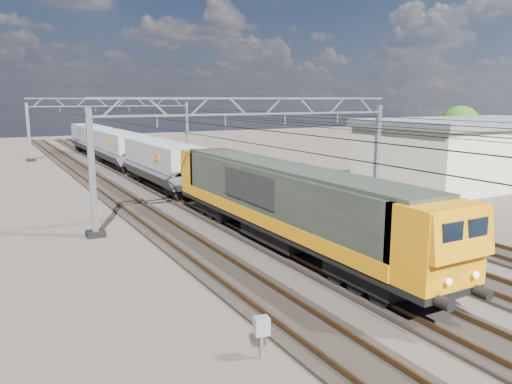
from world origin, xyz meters
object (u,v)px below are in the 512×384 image
locomotive (283,200)px  hopper_wagon_lead (163,161)px  trackside_cabinet (262,327)px  catenary_gantry_mid (256,152)px  hopper_wagon_mid (118,146)px  hopper_wagon_third (91,137)px  industrial_shed (473,151)px  catenary_gantry_far (113,125)px  tree_far (463,128)px

locomotive → hopper_wagon_lead: bearing=90.0°
trackside_cabinet → catenary_gantry_mid: bearing=71.7°
locomotive → hopper_wagon_mid: locomotive is taller
hopper_wagon_lead → hopper_wagon_third: same height
catenary_gantry_mid → industrial_shed: (22.00, 2.00, -1.18)m
hopper_wagon_mid → industrial_shed: 33.69m
hopper_wagon_lead → hopper_wagon_third: size_ratio=1.00×
locomotive → hopper_wagon_third: bearing=90.0°
industrial_shed → hopper_wagon_third: bearing=122.4°
catenary_gantry_far → hopper_wagon_third: catenary_gantry_far is taller
catenary_gantry_mid → industrial_shed: 22.12m
industrial_shed → tree_far: size_ratio=2.94×
catenary_gantry_mid → hopper_wagon_mid: catenary_gantry_mid is taller
catenary_gantry_far → industrial_shed: 40.51m
trackside_cabinet → locomotive: bearing=65.1°
locomotive → industrial_shed: size_ratio=1.13×
hopper_wagon_third → trackside_cabinet: size_ratio=10.67×
trackside_cabinet → industrial_shed: size_ratio=0.07×
catenary_gantry_far → trackside_cabinet: bearing=-99.0°
locomotive → hopper_wagon_mid: 31.90m
tree_far → locomotive: bearing=-153.6°
hopper_wagon_lead → hopper_wagon_mid: 14.20m
locomotive → hopper_wagon_mid: size_ratio=1.62×
hopper_wagon_third → industrial_shed: industrial_shed is taller
catenary_gantry_far → locomotive: (-2.00, -42.25, -1.58)m
catenary_gantry_mid → trackside_cabinet: catenary_gantry_mid is taller
catenary_gantry_mid → trackside_cabinet: 17.20m
locomotive → industrial_shed: (24.00, 8.25, 0.40)m
hopper_wagon_third → industrial_shed: size_ratio=0.70×
hopper_wagon_mid → tree_far: tree_far is taller
hopper_wagon_lead → hopper_wagon_third: 28.40m
catenary_gantry_mid → locomotive: size_ratio=0.94×
hopper_wagon_lead → hopper_wagon_mid: (0.00, 14.20, 0.00)m
trackside_cabinet → catenary_gantry_far: bearing=91.1°
catenary_gantry_mid → locomotive: catenary_gantry_mid is taller
industrial_shed → hopper_wagon_mid: bearing=135.4°
hopper_wagon_lead → industrial_shed: (24.00, -9.44, 0.49)m
catenary_gantry_mid → hopper_wagon_third: bearing=92.9°
locomotive → tree_far: bearing=26.4°
catenary_gantry_far → hopper_wagon_lead: catenary_gantry_far is taller
trackside_cabinet → hopper_wagon_mid: bearing=91.6°
catenary_gantry_far → hopper_wagon_mid: size_ratio=1.53×
industrial_shed → catenary_gantry_far: bearing=122.9°
hopper_wagon_third → locomotive: bearing=-90.0°
catenary_gantry_mid → hopper_wagon_lead: bearing=99.9°
hopper_wagon_mid → trackside_cabinet: size_ratio=10.67×
trackside_cabinet → industrial_shed: 34.52m
hopper_wagon_mid → trackside_cabinet: hopper_wagon_mid is taller
catenary_gantry_mid → tree_far: size_ratio=3.14×
tree_far → hopper_wagon_third: bearing=137.1°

